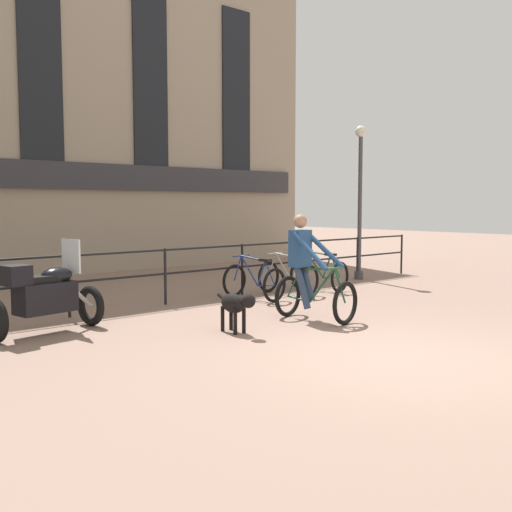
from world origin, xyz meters
The scene contains 10 objects.
ground_plane centered at (0.00, 0.00, 0.00)m, with size 60.00×60.00×0.00m, color #8E7060.
canal_railing centered at (0.00, 5.20, 0.71)m, with size 15.05×0.05×1.05m.
building_facade centered at (0.00, 10.99, 4.77)m, with size 18.00×0.72×9.57m.
cyclist_with_bike centered at (0.93, 2.44, 0.76)m, with size 0.85×1.26×1.70m.
dog centered at (-0.60, 2.42, 0.42)m, with size 0.26×0.88×0.61m.
parked_motorcycle centered at (-2.69, 4.21, 0.56)m, with size 1.71×0.86×1.35m.
parked_bicycle_near_lamp centered at (1.62, 4.54, 0.36)m, with size 0.79×1.18×0.86m.
parked_bicycle_mid_left centered at (2.56, 4.54, 0.36)m, with size 0.79×1.18×0.86m.
parked_bicycle_mid_right centered at (3.51, 4.54, 0.36)m, with size 0.82×1.19×0.86m.
street_lamp centered at (5.68, 5.19, 2.13)m, with size 0.28×0.28×3.77m.
Camera 1 is at (-6.07, -4.14, 1.87)m, focal length 42.00 mm.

